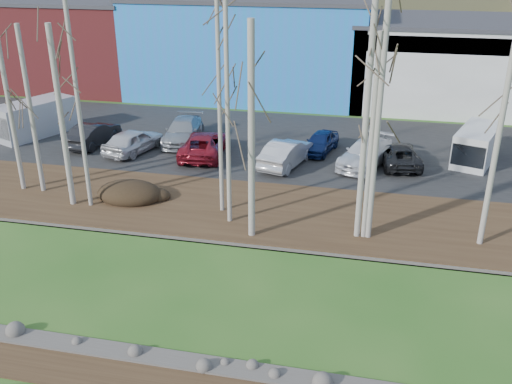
% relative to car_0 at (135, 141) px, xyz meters
% --- Properties ---
extents(near_bank_rocks, '(80.00, 0.80, 0.50)m').
position_rel_car_0_xyz_m(near_bank_rocks, '(9.67, -18.10, -0.89)').
color(near_bank_rocks, '#47423D').
rests_on(near_bank_rocks, ground).
extents(river, '(80.00, 8.00, 0.90)m').
position_rel_car_0_xyz_m(river, '(9.67, -14.00, -0.89)').
color(river, black).
rests_on(river, ground).
extents(far_bank_rocks, '(80.00, 0.80, 0.46)m').
position_rel_car_0_xyz_m(far_bank_rocks, '(9.67, -9.90, -0.89)').
color(far_bank_rocks, '#47423D').
rests_on(far_bank_rocks, ground).
extents(far_bank, '(80.00, 7.00, 0.15)m').
position_rel_car_0_xyz_m(far_bank, '(9.67, -6.70, -0.81)').
color(far_bank, '#382616').
rests_on(far_bank, ground).
extents(parking_lot, '(80.00, 14.00, 0.14)m').
position_rel_car_0_xyz_m(parking_lot, '(9.67, 3.80, -0.82)').
color(parking_lot, black).
rests_on(parking_lot, ground).
extents(building_brick, '(16.32, 12.24, 7.80)m').
position_rel_car_0_xyz_m(building_brick, '(-14.33, 17.80, 3.02)').
color(building_brick, maroon).
rests_on(building_brick, ground).
extents(building_blue, '(20.40, 12.24, 8.30)m').
position_rel_car_0_xyz_m(building_blue, '(3.67, 17.80, 3.27)').
color(building_blue, blue).
rests_on(building_blue, ground).
extents(building_white, '(18.36, 12.24, 6.80)m').
position_rel_car_0_xyz_m(building_white, '(21.67, 17.79, 2.53)').
color(building_white, '#B8B8B4').
rests_on(building_white, ground).
extents(dirt_mound, '(3.43, 2.42, 0.67)m').
position_rel_car_0_xyz_m(dirt_mound, '(2.61, -6.78, -0.40)').
color(dirt_mound, black).
rests_on(dirt_mound, far_bank).
extents(birch_0, '(0.25, 0.25, 8.69)m').
position_rel_car_0_xyz_m(birch_0, '(-3.57, -6.78, 3.61)').
color(birch_0, '#AEA79C').
rests_on(birch_0, far_bank).
extents(birch_1, '(0.21, 0.21, 11.99)m').
position_rel_car_0_xyz_m(birch_1, '(0.99, -7.96, 5.26)').
color(birch_1, '#AEA79C').
rests_on(birch_1, far_bank).
extents(birch_2, '(0.28, 0.28, 8.93)m').
position_rel_car_0_xyz_m(birch_2, '(0.03, -8.00, 3.73)').
color(birch_2, '#AEA79C').
rests_on(birch_2, far_bank).
extents(birch_3, '(0.21, 0.21, 11.11)m').
position_rel_car_0_xyz_m(birch_3, '(8.35, -8.18, 4.82)').
color(birch_3, '#AEA79C').
rests_on(birch_3, far_bank).
extents(birch_4, '(0.30, 0.30, 9.53)m').
position_rel_car_0_xyz_m(birch_4, '(9.69, -9.35, 4.03)').
color(birch_4, '#AEA79C').
rests_on(birch_4, far_bank).
extents(birch_5, '(0.20, 0.20, 10.02)m').
position_rel_car_0_xyz_m(birch_5, '(7.67, -7.10, 4.27)').
color(birch_5, '#AEA79C').
rests_on(birch_5, far_bank).
extents(birch_6, '(0.23, 0.23, 9.06)m').
position_rel_car_0_xyz_m(birch_6, '(14.68, -8.41, 3.80)').
color(birch_6, '#AEA79C').
rests_on(birch_6, far_bank).
extents(birch_7, '(0.26, 0.26, 11.54)m').
position_rel_car_0_xyz_m(birch_7, '(14.38, -8.42, 5.03)').
color(birch_7, '#AEA79C').
rests_on(birch_7, far_bank).
extents(birch_8, '(0.26, 0.26, 10.82)m').
position_rel_car_0_xyz_m(birch_8, '(14.88, -8.41, 4.68)').
color(birch_8, '#AEA79C').
rests_on(birch_8, far_bank).
extents(birch_9, '(0.25, 0.25, 13.00)m').
position_rel_car_0_xyz_m(birch_9, '(19.75, -7.98, 5.76)').
color(birch_9, '#AEA79C').
rests_on(birch_9, far_bank).
extents(birch_10, '(0.25, 0.25, 8.69)m').
position_rel_car_0_xyz_m(birch_10, '(-2.39, -6.78, 3.61)').
color(birch_10, '#AEA79C').
rests_on(birch_10, far_bank).
extents(car_0, '(2.89, 4.70, 1.49)m').
position_rel_car_0_xyz_m(car_0, '(0.00, 0.00, 0.00)').
color(car_0, silver).
rests_on(car_0, parking_lot).
extents(car_1, '(2.02, 4.68, 1.50)m').
position_rel_car_0_xyz_m(car_1, '(-3.23, 0.71, 0.00)').
color(car_1, black).
rests_on(car_1, parking_lot).
extents(car_2, '(2.95, 5.52, 1.48)m').
position_rel_car_0_xyz_m(car_2, '(4.48, 0.31, -0.01)').
color(car_2, maroon).
rests_on(car_2, parking_lot).
extents(car_3, '(2.69, 5.39, 1.51)m').
position_rel_car_0_xyz_m(car_3, '(2.31, 2.62, 0.01)').
color(car_3, '#969A9E').
rests_on(car_3, parking_lot).
extents(car_4, '(2.35, 4.04, 1.29)m').
position_rel_car_0_xyz_m(car_4, '(11.47, 2.56, -0.10)').
color(car_4, '#0F2052').
rests_on(car_4, parking_lot).
extents(car_5, '(2.83, 5.02, 1.57)m').
position_rel_car_0_xyz_m(car_5, '(9.75, -0.28, 0.04)').
color(car_5, silver).
rests_on(car_5, parking_lot).
extents(car_6, '(2.90, 4.95, 1.29)m').
position_rel_car_0_xyz_m(car_6, '(16.29, 1.29, -0.10)').
color(car_6, black).
rests_on(car_6, parking_lot).
extents(car_7, '(3.73, 5.52, 1.48)m').
position_rel_car_0_xyz_m(car_7, '(14.36, 0.79, -0.00)').
color(car_7, white).
rests_on(car_7, parking_lot).
extents(car_8, '(2.89, 4.70, 1.49)m').
position_rel_car_0_xyz_m(car_8, '(-0.20, 0.00, 0.00)').
color(car_8, silver).
rests_on(car_8, parking_lot).
extents(van_white, '(3.39, 5.10, 2.06)m').
position_rel_car_0_xyz_m(van_white, '(20.81, 2.75, 0.28)').
color(van_white, white).
rests_on(van_white, parking_lot).
extents(van_grey, '(4.13, 5.80, 2.34)m').
position_rel_car_0_xyz_m(van_grey, '(-8.25, 1.69, 0.42)').
color(van_grey, silver).
rests_on(van_grey, parking_lot).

